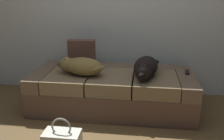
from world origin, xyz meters
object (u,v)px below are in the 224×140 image
object	(u,v)px
dog_dark	(146,67)
tv_remote	(187,72)
couch	(113,90)
dog_tan	(81,66)
throw_pillow	(82,53)

from	to	relation	value
dog_dark	tv_remote	xyz separation A→B (m)	(0.50, 0.18, -0.10)
couch	tv_remote	bearing A→B (deg)	6.69
couch	dog_tan	bearing A→B (deg)	-161.01
couch	dog_dark	world-z (taller)	dog_dark
dog_tan	dog_dark	distance (m)	0.74
tv_remote	couch	bearing A→B (deg)	-165.75
dog_dark	throw_pillow	bearing A→B (deg)	159.43
tv_remote	throw_pillow	world-z (taller)	throw_pillow
dog_dark	throw_pillow	size ratio (longest dim) A/B	1.87
dog_tan	throw_pillow	bearing A→B (deg)	101.54
tv_remote	throw_pillow	bearing A→B (deg)	-177.69
dog_tan	dog_dark	world-z (taller)	dog_dark
dog_dark	tv_remote	distance (m)	0.54
dog_dark	tv_remote	size ratio (longest dim) A/B	4.24
dog_tan	couch	bearing A→B (deg)	18.99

